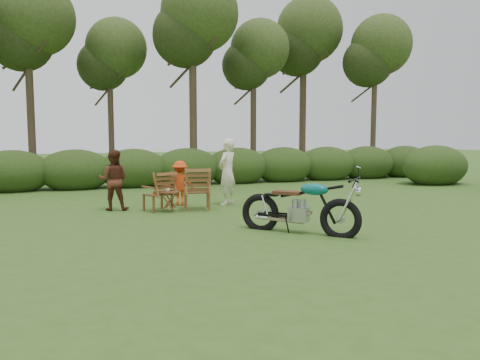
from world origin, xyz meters
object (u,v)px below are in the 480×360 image
object	(u,v)px
adult_a	(227,205)
adult_b	(114,210)
motorcycle	(299,233)
side_table	(169,202)
cup	(168,190)
lawn_chair_right	(197,209)
child	(180,205)
lawn_chair_left	(158,211)

from	to	relation	value
adult_a	adult_b	world-z (taller)	adult_a
motorcycle	side_table	size ratio (longest dim) A/B	4.50
motorcycle	cup	world-z (taller)	motorcycle
motorcycle	lawn_chair_right	distance (m)	3.64
side_table	adult_a	size ratio (longest dim) A/B	0.28
lawn_chair_right	motorcycle	bearing A→B (deg)	119.26
child	side_table	bearing A→B (deg)	75.13
cup	adult_b	distance (m)	1.54
adult_a	cup	bearing A→B (deg)	-19.09
adult_b	motorcycle	bearing A→B (deg)	144.05
lawn_chair_left	adult_a	xyz separation A→B (m)	(1.94, 0.31, 0.00)
lawn_chair_left	adult_b	bearing A→B (deg)	-47.03
side_table	adult_b	distance (m)	1.48
adult_a	adult_b	bearing A→B (deg)	-41.10
adult_b	child	bearing A→B (deg)	-156.45
lawn_chair_right	child	bearing A→B (deg)	-61.10
motorcycle	side_table	bearing A→B (deg)	165.73
side_table	adult_b	world-z (taller)	adult_b
adult_a	lawn_chair_left	bearing A→B (deg)	-29.25
motorcycle	lawn_chair_right	world-z (taller)	motorcycle
side_table	adult_a	world-z (taller)	adult_a
adult_b	cup	bearing A→B (deg)	164.26
motorcycle	lawn_chair_right	bearing A→B (deg)	154.20
lawn_chair_left	side_table	distance (m)	0.44
motorcycle	adult_a	distance (m)	3.89
lawn_chair_right	cup	xyz separation A→B (m)	(-0.79, -0.18, 0.56)
lawn_chair_right	side_table	xyz separation A→B (m)	(-0.75, -0.15, 0.26)
lawn_chair_right	child	xyz separation A→B (m)	(-0.26, 0.81, 0.00)
cup	child	size ratio (longest dim) A/B	0.09
motorcycle	lawn_chair_right	xyz separation A→B (m)	(-1.15, 3.45, 0.00)
lawn_chair_left	cup	xyz separation A→B (m)	(0.20, -0.30, 0.56)
motorcycle	side_table	xyz separation A→B (m)	(-1.90, 3.30, 0.26)
child	lawn_chair_left	bearing A→B (deg)	55.88
lawn_chair_left	lawn_chair_right	bearing A→B (deg)	150.04
lawn_chair_right	lawn_chair_left	world-z (taller)	lawn_chair_right
adult_a	child	size ratio (longest dim) A/B	1.49
motorcycle	adult_a	bearing A→B (deg)	138.60
motorcycle	adult_a	xyz separation A→B (m)	(-0.19, 3.88, 0.00)
side_table	child	world-z (taller)	child
lawn_chair_right	lawn_chair_left	size ratio (longest dim) A/B	1.08
side_table	adult_b	xyz separation A→B (m)	(-1.26, 0.72, -0.26)
adult_a	child	distance (m)	1.28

